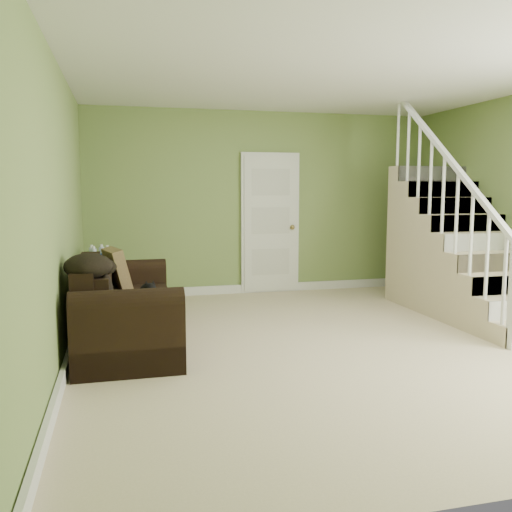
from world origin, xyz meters
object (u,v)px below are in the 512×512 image
sofa (122,312)px  side_table (102,289)px  cat (149,292)px  banana (155,307)px

sofa → side_table: side_table is taller
cat → banana: (0.03, -0.40, -0.06)m
side_table → cat: size_ratio=1.81×
sofa → banana: bearing=-63.6°
side_table → banana: bearing=-75.0°
cat → banana: size_ratio=2.48×
sofa → side_table: size_ratio=2.48×
sofa → side_table: bearing=99.6°
sofa → banana: sofa is taller
sofa → cat: size_ratio=4.50×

